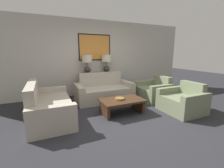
% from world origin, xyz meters
% --- Properties ---
extents(ground_plane, '(20.00, 20.00, 0.00)m').
position_xyz_m(ground_plane, '(0.00, 0.00, 0.00)').
color(ground_plane, '#28282D').
extents(back_wall, '(7.58, 0.12, 2.65)m').
position_xyz_m(back_wall, '(0.00, 2.46, 1.33)').
color(back_wall, beige).
rests_on(back_wall, ground_plane).
extents(console_table, '(1.27, 0.39, 0.81)m').
position_xyz_m(console_table, '(0.00, 2.18, 0.40)').
color(console_table, brown).
rests_on(console_table, ground_plane).
extents(table_lamp_left, '(0.35, 0.35, 0.64)m').
position_xyz_m(table_lamp_left, '(-0.36, 2.18, 1.21)').
color(table_lamp_left, '#333338').
rests_on(table_lamp_left, console_table).
extents(table_lamp_right, '(0.35, 0.35, 0.64)m').
position_xyz_m(table_lamp_right, '(0.36, 2.18, 1.21)').
color(table_lamp_right, '#333338').
rests_on(table_lamp_right, console_table).
extents(couch_by_back_wall, '(1.81, 0.90, 0.87)m').
position_xyz_m(couch_by_back_wall, '(0.00, 1.54, 0.29)').
color(couch_by_back_wall, '#ADA393').
rests_on(couch_by_back_wall, ground_plane).
extents(couch_by_side, '(0.90, 1.81, 0.87)m').
position_xyz_m(couch_by_side, '(-1.69, 0.74, 0.29)').
color(couch_by_side, '#ADA393').
rests_on(couch_by_side, ground_plane).
extents(coffee_table, '(1.09, 0.68, 0.36)m').
position_xyz_m(coffee_table, '(0.03, 0.33, 0.27)').
color(coffee_table, '#3D2616').
rests_on(coffee_table, ground_plane).
extents(decorative_bowl, '(0.23, 0.23, 0.04)m').
position_xyz_m(decorative_bowl, '(-0.03, 0.35, 0.38)').
color(decorative_bowl, olive).
rests_on(decorative_bowl, coffee_table).
extents(armchair_near_back_wall, '(0.90, 0.96, 0.76)m').
position_xyz_m(armchair_near_back_wall, '(1.52, 0.89, 0.27)').
color(armchair_near_back_wall, '#707A5B').
rests_on(armchair_near_back_wall, ground_plane).
extents(armchair_near_camera, '(0.90, 0.96, 0.76)m').
position_xyz_m(armchair_near_camera, '(1.52, -0.22, 0.27)').
color(armchair_near_camera, '#707A5B').
rests_on(armchair_near_camera, ground_plane).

